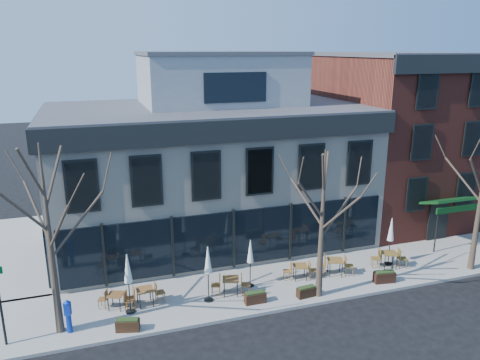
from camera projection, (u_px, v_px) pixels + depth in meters
name	position (u px, v px, depth m)	size (l,w,h in m)	color
ground	(233.00, 271.00, 24.86)	(120.00, 120.00, 0.00)	black
sidewalk_front	(307.00, 279.00, 23.85)	(33.50, 4.70, 0.15)	gray
sidewalk_side	(16.00, 253.00, 26.95)	(4.50, 12.00, 0.15)	gray
corner_building	(209.00, 163.00, 28.23)	(18.39, 10.39, 11.10)	beige
red_brick_building	(393.00, 137.00, 31.78)	(8.20, 11.78, 11.18)	maroon
tree_corner	(50.00, 239.00, 18.23)	(3.93, 3.98, 7.92)	#382B21
tree_mid	(322.00, 223.00, 21.16)	(3.50, 3.55, 7.04)	#382B21
sign_pole	(0.00, 301.00, 17.94)	(0.50, 0.10, 3.40)	black
call_box	(68.00, 315.00, 19.06)	(0.31, 0.30, 1.49)	#0C2B9D
cafe_set_0	(116.00, 299.00, 20.92)	(1.67, 1.03, 0.87)	brown
cafe_set_1	(145.00, 295.00, 21.19)	(1.87, 0.80, 0.97)	brown
cafe_set_2	(231.00, 284.00, 22.10)	(1.95, 1.00, 1.00)	brown
cafe_set_3	(300.00, 270.00, 23.60)	(1.78, 0.84, 0.91)	brown
cafe_set_4	(335.00, 265.00, 24.03)	(1.98, 1.12, 1.02)	brown
cafe_set_5	(389.00, 258.00, 24.87)	(1.97, 1.07, 1.01)	brown
umbrella_0	(128.00, 272.00, 20.19)	(0.45, 0.45, 2.79)	black
umbrella_1	(208.00, 263.00, 21.16)	(0.43, 0.43, 2.71)	black
umbrella_2	(250.00, 254.00, 22.55)	(0.39, 0.39, 2.44)	black
umbrella_4	(391.00, 232.00, 24.83)	(0.42, 0.42, 2.65)	black
planter_0	(128.00, 325.00, 19.30)	(1.03, 0.62, 0.54)	#331E11
planter_1	(255.00, 297.00, 21.42)	(0.98, 0.40, 0.55)	#321B10
planter_2	(306.00, 292.00, 21.96)	(0.95, 0.45, 0.52)	black
planter_3	(384.00, 277.00, 23.32)	(1.11, 0.57, 0.59)	black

